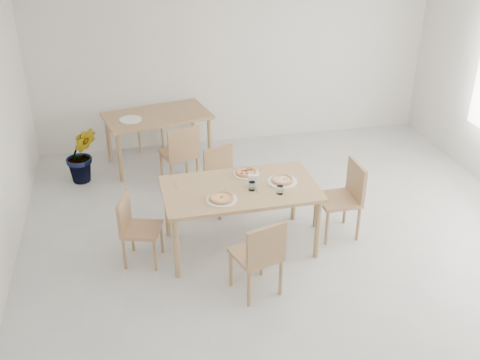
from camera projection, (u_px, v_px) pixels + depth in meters
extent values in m
plane|color=beige|center=(302.00, 269.00, 5.96)|extent=(7.00, 7.00, 0.00)
plane|color=silver|center=(235.00, 52.00, 8.32)|extent=(6.00, 0.00, 6.00)
cube|color=tan|center=(240.00, 189.00, 6.01)|extent=(1.68, 0.98, 0.04)
cylinder|color=tan|center=(176.00, 248.00, 5.68)|extent=(0.06, 0.06, 0.71)
cylinder|color=tan|center=(318.00, 229.00, 6.00)|extent=(0.06, 0.06, 0.71)
cylinder|color=tan|center=(167.00, 209.00, 6.37)|extent=(0.06, 0.06, 0.71)
cylinder|color=tan|center=(294.00, 194.00, 6.68)|extent=(0.06, 0.06, 0.71)
cube|color=#AD7B56|center=(256.00, 254.00, 5.46)|extent=(0.52, 0.52, 0.04)
cube|color=#AD7B56|center=(267.00, 245.00, 5.21)|extent=(0.41, 0.16, 0.40)
cylinder|color=#AD7B56|center=(262.00, 258.00, 5.79)|extent=(0.04, 0.04, 0.41)
cylinder|color=#AD7B56|center=(231.00, 269.00, 5.63)|extent=(0.04, 0.04, 0.41)
cylinder|color=#AD7B56|center=(281.00, 277.00, 5.51)|extent=(0.04, 0.04, 0.41)
cylinder|color=#AD7B56|center=(249.00, 289.00, 5.35)|extent=(0.04, 0.04, 0.41)
cube|color=#AD7B56|center=(225.00, 182.00, 6.85)|extent=(0.49, 0.49, 0.04)
cube|color=#AD7B56|center=(218.00, 161.00, 6.89)|extent=(0.38, 0.15, 0.37)
cylinder|color=#AD7B56|center=(220.00, 206.00, 6.75)|extent=(0.03, 0.03, 0.38)
cylinder|color=#AD7B56|center=(244.00, 199.00, 6.89)|extent=(0.03, 0.03, 0.38)
cylinder|color=#AD7B56|center=(207.00, 194.00, 7.01)|extent=(0.03, 0.03, 0.38)
cylinder|color=#AD7B56|center=(231.00, 188.00, 7.15)|extent=(0.03, 0.03, 0.38)
cube|color=#AD7B56|center=(142.00, 230.00, 5.92)|extent=(0.48, 0.48, 0.04)
cube|color=#AD7B56|center=(124.00, 213.00, 5.84)|extent=(0.15, 0.38, 0.37)
cylinder|color=#AD7B56|center=(155.00, 256.00, 5.86)|extent=(0.03, 0.03, 0.37)
cylinder|color=#AD7B56|center=(162.00, 238.00, 6.15)|extent=(0.03, 0.03, 0.37)
cylinder|color=#AD7B56|center=(124.00, 254.00, 5.88)|extent=(0.03, 0.03, 0.37)
cylinder|color=#AD7B56|center=(132.00, 237.00, 6.17)|extent=(0.03, 0.03, 0.37)
cube|color=#AD7B56|center=(338.00, 200.00, 6.36)|extent=(0.45, 0.45, 0.04)
cube|color=#AD7B56|center=(356.00, 180.00, 6.29)|extent=(0.05, 0.44, 0.42)
cylinder|color=#AD7B56|center=(315.00, 211.00, 6.60)|extent=(0.04, 0.04, 0.43)
cylinder|color=#AD7B56|center=(327.00, 228.00, 6.27)|extent=(0.04, 0.04, 0.43)
cylinder|color=#AD7B56|center=(345.00, 207.00, 6.67)|extent=(0.04, 0.04, 0.43)
cylinder|color=#AD7B56|center=(358.00, 224.00, 6.35)|extent=(0.04, 0.04, 0.43)
cylinder|color=white|center=(222.00, 200.00, 5.75)|extent=(0.32, 0.32, 0.02)
cylinder|color=white|center=(282.00, 182.00, 6.09)|extent=(0.33, 0.33, 0.02)
cylinder|color=white|center=(246.00, 174.00, 6.25)|extent=(0.29, 0.29, 0.02)
cylinder|color=#F2B472|center=(222.00, 198.00, 5.74)|extent=(0.31, 0.31, 0.01)
torus|color=#F2B472|center=(222.00, 198.00, 5.74)|extent=(0.32, 0.32, 0.03)
cylinder|color=orange|center=(222.00, 198.00, 5.74)|extent=(0.24, 0.24, 0.01)
ellipsoid|color=#185E15|center=(222.00, 197.00, 5.73)|extent=(0.05, 0.05, 0.01)
cylinder|color=#F2B472|center=(282.00, 181.00, 6.08)|extent=(0.27, 0.27, 0.01)
torus|color=#F2B472|center=(282.00, 180.00, 6.08)|extent=(0.28, 0.28, 0.03)
cylinder|color=beige|center=(282.00, 180.00, 6.08)|extent=(0.21, 0.21, 0.01)
cylinder|color=#F2B472|center=(246.00, 173.00, 6.25)|extent=(0.31, 0.31, 0.01)
torus|color=#F2B472|center=(246.00, 172.00, 6.24)|extent=(0.31, 0.31, 0.03)
cylinder|color=orange|center=(246.00, 172.00, 6.24)|extent=(0.23, 0.23, 0.01)
cylinder|color=white|center=(252.00, 186.00, 5.92)|extent=(0.07, 0.07, 0.09)
cylinder|color=white|center=(280.00, 190.00, 5.86)|extent=(0.07, 0.07, 0.09)
cube|color=silver|center=(253.00, 185.00, 6.02)|extent=(0.13, 0.09, 0.01)
cube|color=white|center=(253.00, 180.00, 5.99)|extent=(0.12, 0.07, 0.12)
cube|color=silver|center=(177.00, 186.00, 6.03)|extent=(0.02, 0.18, 0.01)
cube|color=silver|center=(257.00, 189.00, 5.95)|extent=(0.03, 0.16, 0.01)
cube|color=#AD7B56|center=(157.00, 116.00, 7.89)|extent=(1.58, 1.11, 0.04)
cylinder|color=#AD7B56|center=(120.00, 158.00, 7.55)|extent=(0.06, 0.06, 0.71)
cylinder|color=#AD7B56|center=(210.00, 141.00, 8.03)|extent=(0.06, 0.06, 0.71)
cylinder|color=#AD7B56|center=(109.00, 139.00, 8.10)|extent=(0.06, 0.06, 0.71)
cylinder|color=#AD7B56|center=(193.00, 125.00, 8.57)|extent=(0.06, 0.06, 0.71)
cube|color=#AD7B56|center=(179.00, 153.00, 7.47)|extent=(0.54, 0.54, 0.04)
cube|color=#AD7B56|center=(184.00, 143.00, 7.21)|extent=(0.43, 0.16, 0.41)
cylinder|color=#AD7B56|center=(187.00, 161.00, 7.80)|extent=(0.04, 0.04, 0.42)
cylinder|color=#AD7B56|center=(162.00, 166.00, 7.64)|extent=(0.04, 0.04, 0.42)
cylinder|color=#AD7B56|center=(198.00, 171.00, 7.51)|extent=(0.04, 0.04, 0.42)
cylinder|color=#AD7B56|center=(172.00, 177.00, 7.36)|extent=(0.04, 0.04, 0.42)
cube|color=#AD7B56|center=(147.00, 120.00, 8.56)|extent=(0.50, 0.50, 0.04)
cube|color=#AD7B56|center=(142.00, 103.00, 8.60)|extent=(0.41, 0.14, 0.40)
cylinder|color=#AD7B56|center=(140.00, 140.00, 8.45)|extent=(0.04, 0.04, 0.41)
cylinder|color=#AD7B56|center=(162.00, 136.00, 8.59)|extent=(0.04, 0.04, 0.41)
cylinder|color=#AD7B56|center=(133.00, 131.00, 8.73)|extent=(0.04, 0.04, 0.41)
cylinder|color=#AD7B56|center=(155.00, 127.00, 8.87)|extent=(0.04, 0.04, 0.41)
cylinder|color=white|center=(130.00, 120.00, 7.68)|extent=(0.31, 0.31, 0.02)
imported|color=#305D1C|center=(82.00, 155.00, 7.54)|extent=(0.49, 0.42, 0.79)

